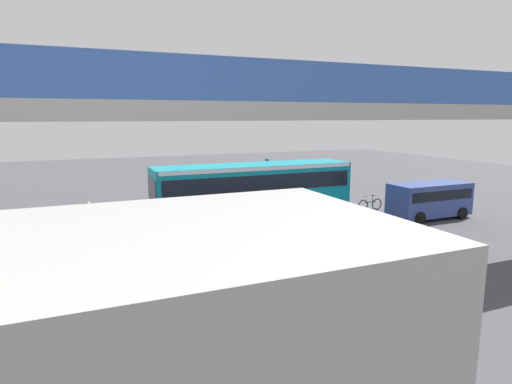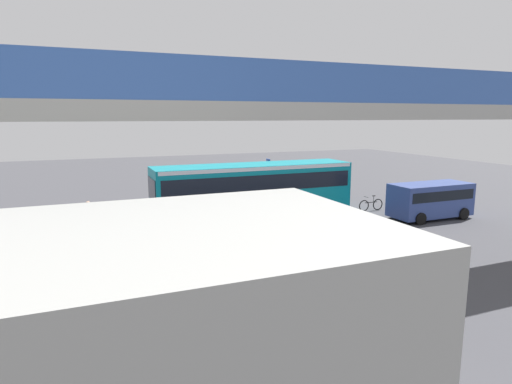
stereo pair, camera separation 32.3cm
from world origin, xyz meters
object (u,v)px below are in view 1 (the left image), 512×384
object	(u,v)px
city_bus	(254,186)
parked_van	(429,198)
pedestrian	(89,220)
bicycle_black	(370,205)
traffic_sign	(267,171)

from	to	relation	value
city_bus	parked_van	bearing A→B (deg)	157.26
pedestrian	bicycle_black	bearing A→B (deg)	178.59
parked_van	pedestrian	distance (m)	18.64
city_bus	pedestrian	bearing A→B (deg)	3.67
parked_van	bicycle_black	world-z (taller)	parked_van
city_bus	traffic_sign	distance (m)	6.72
city_bus	traffic_sign	size ratio (longest dim) A/B	4.12
city_bus	traffic_sign	bearing A→B (deg)	-121.20
parked_van	traffic_sign	bearing A→B (deg)	-58.58
bicycle_black	pedestrian	bearing A→B (deg)	-1.41
pedestrian	traffic_sign	xyz separation A→B (m)	(-12.41, -6.32, 1.00)
pedestrian	traffic_sign	size ratio (longest dim) A/B	0.64
traffic_sign	pedestrian	bearing A→B (deg)	27.00
parked_van	bicycle_black	distance (m)	3.60
city_bus	parked_van	xyz separation A→B (m)	(-9.40, 3.94, -0.70)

